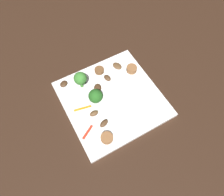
{
  "coord_description": "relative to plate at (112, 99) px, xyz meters",
  "views": [
    {
      "loc": [
        0.25,
        -0.14,
        0.52
      ],
      "look_at": [
        0.0,
        0.0,
        0.01
      ],
      "focal_mm": 33.44,
      "sensor_mm": 36.0,
      "label": 1
    }
  ],
  "objects": [
    {
      "name": "pepper_strip_1",
      "position": [
        -0.01,
        -0.09,
        0.01
      ],
      "size": [
        0.01,
        0.05,
        0.0
      ],
      "primitive_type": "cube",
      "rotation": [
        0.0,
        0.0,
        4.51
      ],
      "color": "orange",
      "rests_on": "plate"
    },
    {
      "name": "sausage_slice_2",
      "position": [
        -0.1,
        0.01,
        0.01
      ],
      "size": [
        0.04,
        0.04,
        0.01
      ],
      "primitive_type": "cylinder",
      "rotation": [
        0.0,
        0.0,
        0.85
      ],
      "color": "brown",
      "rests_on": "plate"
    },
    {
      "name": "mushroom_5",
      "position": [
        0.02,
        -0.07,
        0.01
      ],
      "size": [
        0.01,
        0.02,
        0.01
      ],
      "primitive_type": "ellipsoid",
      "rotation": [
        0.0,
        0.0,
        1.56
      ],
      "color": "brown",
      "rests_on": "plate"
    },
    {
      "name": "mushroom_3",
      "position": [
        -0.05,
        -0.02,
        0.01
      ],
      "size": [
        0.04,
        0.03,
        0.01
      ],
      "primitive_type": "ellipsoid",
      "rotation": [
        0.0,
        0.0,
        5.78
      ],
      "color": "#422B19",
      "rests_on": "plate"
    },
    {
      "name": "mushroom_2",
      "position": [
        0.06,
        -0.06,
        0.01
      ],
      "size": [
        0.02,
        0.03,
        0.01
      ],
      "primitive_type": "ellipsoid",
      "rotation": [
        0.0,
        0.0,
        1.91
      ],
      "color": "#4C331E",
      "rests_on": "plate"
    },
    {
      "name": "ground_plane",
      "position": [
        0.0,
        0.0,
        -0.01
      ],
      "size": [
        1.4,
        1.4,
        0.0
      ],
      "primitive_type": "plane",
      "color": "black"
    },
    {
      "name": "pepper_strip_0",
      "position": [
        0.06,
        -0.1,
        0.01
      ],
      "size": [
        0.03,
        0.04,
        0.0
      ],
      "primitive_type": "cube",
      "rotation": [
        0.0,
        0.0,
        2.11
      ],
      "color": "red",
      "rests_on": "plate"
    },
    {
      "name": "mushroom_4",
      "position": [
        -0.09,
        0.07,
        0.01
      ],
      "size": [
        0.04,
        0.03,
        0.01
      ],
      "primitive_type": "ellipsoid",
      "rotation": [
        0.0,
        0.0,
        3.49
      ],
      "color": "brown",
      "rests_on": "plate"
    },
    {
      "name": "mushroom_1",
      "position": [
        -0.11,
        -0.1,
        0.01
      ],
      "size": [
        0.03,
        0.03,
        0.01
      ],
      "primitive_type": "ellipsoid",
      "rotation": [
        0.0,
        0.0,
        5.27
      ],
      "color": "#422B19",
      "rests_on": "plate"
    },
    {
      "name": "sausage_slice_0",
      "position": [
        0.1,
        -0.07,
        0.01
      ],
      "size": [
        0.04,
        0.04,
        0.01
      ],
      "primitive_type": "cylinder",
      "rotation": [
        0.0,
        0.0,
        2.07
      ],
      "color": "brown",
      "rests_on": "plate"
    },
    {
      "name": "sausage_slice_1",
      "position": [
        -0.05,
        0.1,
        0.01
      ],
      "size": [
        0.04,
        0.04,
        0.02
      ],
      "primitive_type": "cylinder",
      "rotation": [
        0.0,
        0.0,
        0.91
      ],
      "color": "brown",
      "rests_on": "plate"
    },
    {
      "name": "mushroom_0",
      "position": [
        -0.06,
        0.02,
        0.01
      ],
      "size": [
        0.03,
        0.02,
        0.01
      ],
      "primitive_type": "ellipsoid",
      "rotation": [
        0.0,
        0.0,
        0.23
      ],
      "color": "#4C331E",
      "rests_on": "plate"
    },
    {
      "name": "fork",
      "position": [
        0.05,
        0.06,
        0.01
      ],
      "size": [
        0.17,
        0.07,
        0.0
      ],
      "rotation": [
        0.0,
        0.0,
        0.32
      ],
      "color": "silver",
      "rests_on": "plate"
    },
    {
      "name": "broccoli_floret_1",
      "position": [
        -0.08,
        -0.06,
        0.04
      ],
      "size": [
        0.04,
        0.04,
        0.06
      ],
      "color": "#408630",
      "rests_on": "plate"
    },
    {
      "name": "plate",
      "position": [
        0.0,
        0.0,
        0.0
      ],
      "size": [
        0.26,
        0.26,
        0.01
      ],
      "primitive_type": "cube",
      "color": "white",
      "rests_on": "ground_plane"
    },
    {
      "name": "broccoli_floret_0",
      "position": [
        -0.01,
        -0.04,
        0.03
      ],
      "size": [
        0.04,
        0.04,
        0.05
      ],
      "color": "#296420",
      "rests_on": "plate"
    }
  ]
}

